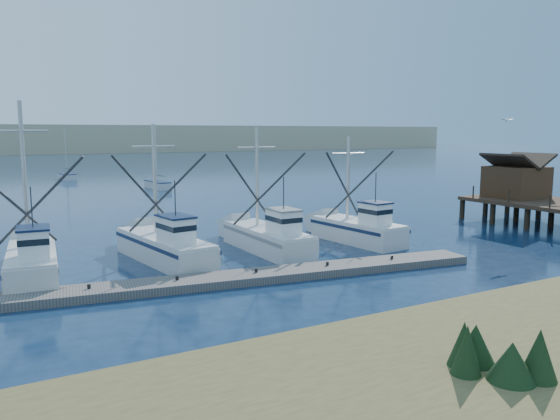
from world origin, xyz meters
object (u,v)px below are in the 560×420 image
object	(u,v)px
timber_pier	(554,195)
sailboat_far	(67,177)
sailboat_near	(158,185)
floating_dock	(198,282)

from	to	relation	value
timber_pier	sailboat_far	bearing A→B (deg)	112.72
sailboat_near	floating_dock	bearing A→B (deg)	-107.64
timber_pier	sailboat_far	xyz separation A→B (m)	(-27.09, 64.68, -2.07)
floating_dock	sailboat_far	xyz separation A→B (m)	(3.26, 66.85, 0.29)
timber_pier	sailboat_far	world-z (taller)	sailboat_far
floating_dock	sailboat_far	distance (m)	66.93
sailboat_near	sailboat_far	xyz separation A→B (m)	(-8.55, 20.23, 0.00)
floating_dock	timber_pier	distance (m)	30.51
sailboat_near	timber_pier	bearing A→B (deg)	-70.79
floating_dock	timber_pier	size ratio (longest dim) A/B	1.53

